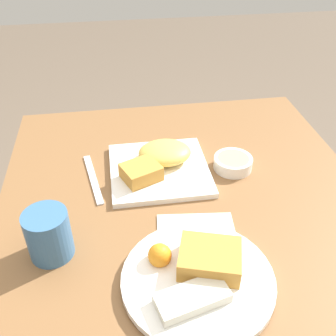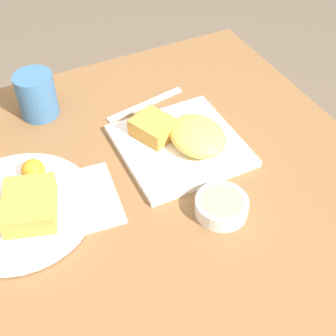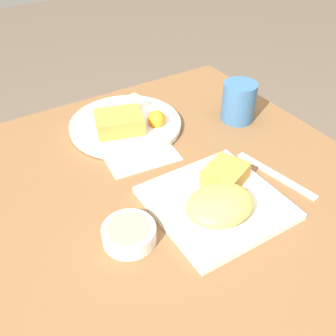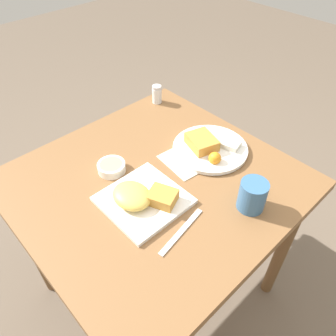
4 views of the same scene
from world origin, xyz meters
name	(u,v)px [view 4 (image 4 of 4)]	position (x,y,z in m)	size (l,w,h in m)	color
ground_plane	(159,286)	(0.00, 0.00, 0.00)	(8.00, 8.00, 0.00)	brown
dining_table	(156,199)	(0.00, 0.00, 0.64)	(0.84, 0.87, 0.74)	brown
menu_card	(200,153)	(0.01, 0.21, 0.74)	(0.19, 0.29, 0.00)	beige
plate_square_near	(142,198)	(0.05, -0.10, 0.76)	(0.24, 0.24, 0.06)	white
plate_oval_far	(209,147)	(0.02, 0.24, 0.76)	(0.27, 0.27, 0.05)	white
sauce_ramekin	(112,167)	(-0.13, -0.08, 0.75)	(0.09, 0.09, 0.03)	white
salt_shaker	(157,95)	(-0.35, 0.33, 0.77)	(0.04, 0.04, 0.08)	white
butter_knife	(181,231)	(0.21, -0.08, 0.74)	(0.05, 0.20, 0.00)	silver
coffee_mug	(252,195)	(0.29, 0.14, 0.79)	(0.08, 0.08, 0.10)	#386693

